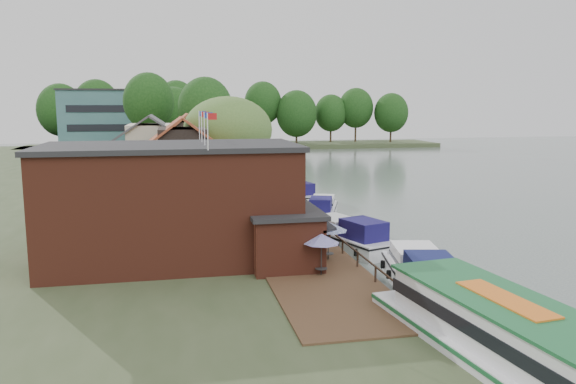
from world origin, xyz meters
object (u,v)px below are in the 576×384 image
umbrella_2 (298,231)px  tour_boat (517,347)px  cruiser_0 (422,270)px  cruiser_2 (322,206)px  pub (205,201)px  cruiser_1 (347,232)px  cottage_a (183,166)px  umbrella_0 (321,254)px  cruiser_3 (293,191)px  umbrella_3 (304,223)px  umbrella_4 (286,208)px  willow (228,150)px  umbrella_1 (328,241)px  hotel_block (137,124)px  swan (470,323)px  cottage_b (152,157)px  cottage_c (188,149)px

umbrella_2 → tour_boat: 18.58m
cruiser_0 → cruiser_2: 22.03m
pub → cruiser_0: bearing=-26.9°
cruiser_1 → tour_boat: size_ratio=0.66×
tour_boat → cottage_a: bearing=102.7°
umbrella_0 → cruiser_2: (5.77, 21.14, -1.22)m
cruiser_3 → umbrella_0: bearing=-113.9°
umbrella_3 → cruiser_2: umbrella_3 is taller
cottage_a → umbrella_4: 10.28m
cottage_a → umbrella_2: cottage_a is taller
willow → umbrella_1: size_ratio=4.39×
hotel_block → tour_boat: 90.22m
umbrella_1 → swan: bearing=-64.3°
hotel_block → cruiser_1: bearing=-74.3°
cottage_b → cruiser_0: 35.07m
pub → cottage_a: 15.05m
cottage_c → umbrella_0: (6.16, -39.14, -2.96)m
cottage_a → swan: 29.81m
hotel_block → umbrella_0: size_ratio=10.69×
umbrella_1 → umbrella_2: size_ratio=0.97×
hotel_block → umbrella_0: bearing=-79.5°
hotel_block → swan: bearing=-76.4°
pub → umbrella_0: (6.16, -5.14, -2.36)m
hotel_block → swan: hotel_block is taller
umbrella_1 → umbrella_3: (-0.31, 5.23, 0.00)m
pub → cruiser_2: (11.94, 16.00, -3.58)m
umbrella_1 → umbrella_2: (-1.20, 3.06, 0.00)m
pub → cottage_b: cottage_b is taller
umbrella_0 → umbrella_3: same height
pub → cruiser_2: size_ratio=2.23×
umbrella_2 → cruiser_0: bearing=-51.0°
umbrella_4 → swan: size_ratio=5.40×
cottage_c → cruiser_3: bearing=-37.3°
cruiser_1 → cottage_b: bearing=106.5°
willow → cruiser_2: 10.66m
umbrella_4 → cruiser_1: (3.62, -5.08, -1.06)m
umbrella_2 → cottage_c: bearing=100.7°
cottage_a → cruiser_3: 16.60m
pub → cruiser_3: 28.05m
umbrella_3 → tour_boat: size_ratio=0.15×
umbrella_0 → cruiser_1: size_ratio=0.23×
umbrella_0 → umbrella_1: size_ratio=1.00×
cottage_a → willow: bearing=48.0°
cottage_c → cruiser_3: cottage_c is taller
cottage_c → cruiser_0: 41.94m
umbrella_4 → cruiser_3: bearing=75.7°
willow → swan: size_ratio=23.69×
umbrella_1 → cruiser_1: (3.31, 6.47, -1.06)m
umbrella_0 → umbrella_1: bearing=67.4°
hotel_block → willow: 52.29m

